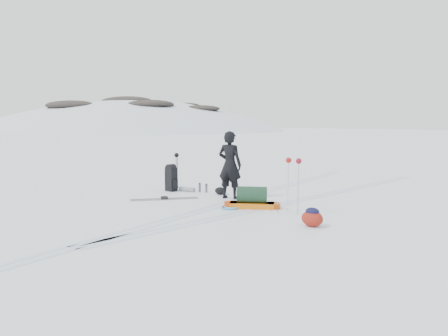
{
  "coord_description": "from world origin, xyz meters",
  "views": [
    {
      "loc": [
        7.22,
        -9.26,
        2.3
      ],
      "look_at": [
        -0.23,
        0.35,
        0.95
      ],
      "focal_mm": 35.0,
      "sensor_mm": 36.0,
      "label": 1
    }
  ],
  "objects_px": {
    "skier": "(230,165)",
    "expedition_rucksack": "(173,179)",
    "ski_poles_black": "(177,160)",
    "pulk_sled": "(252,200)"
  },
  "relations": [
    {
      "from": "ski_poles_black",
      "to": "expedition_rucksack",
      "type": "bearing_deg",
      "value": -44.84
    },
    {
      "from": "expedition_rucksack",
      "to": "ski_poles_black",
      "type": "height_order",
      "value": "ski_poles_black"
    },
    {
      "from": "skier",
      "to": "expedition_rucksack",
      "type": "distance_m",
      "value": 2.32
    },
    {
      "from": "pulk_sled",
      "to": "expedition_rucksack",
      "type": "height_order",
      "value": "expedition_rucksack"
    },
    {
      "from": "skier",
      "to": "ski_poles_black",
      "type": "distance_m",
      "value": 2.39
    },
    {
      "from": "pulk_sled",
      "to": "ski_poles_black",
      "type": "height_order",
      "value": "ski_poles_black"
    },
    {
      "from": "skier",
      "to": "expedition_rucksack",
      "type": "xyz_separation_m",
      "value": [
        -2.24,
        -0.07,
        -0.58
      ]
    },
    {
      "from": "pulk_sled",
      "to": "expedition_rucksack",
      "type": "bearing_deg",
      "value": 139.47
    },
    {
      "from": "pulk_sled",
      "to": "ski_poles_black",
      "type": "relative_size",
      "value": 1.23
    },
    {
      "from": "skier",
      "to": "pulk_sled",
      "type": "relative_size",
      "value": 1.32
    }
  ]
}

